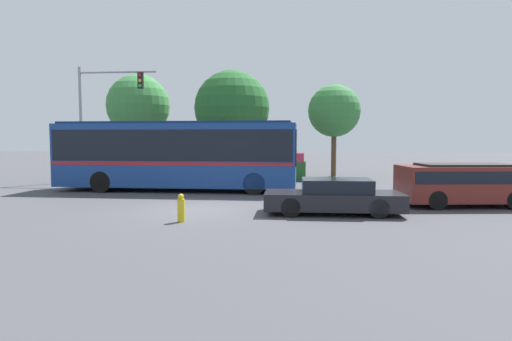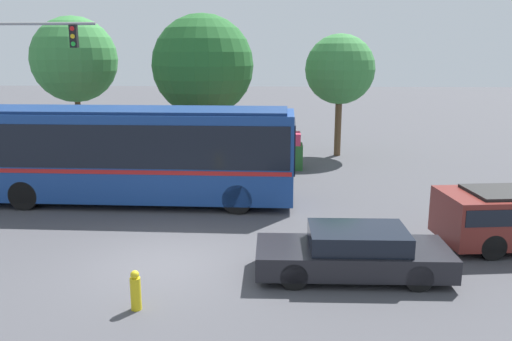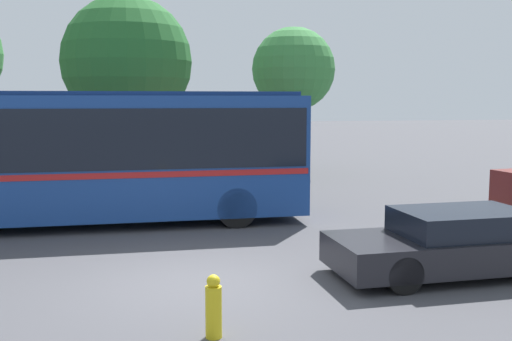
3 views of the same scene
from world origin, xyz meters
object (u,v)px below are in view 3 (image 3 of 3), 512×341
at_px(city_bus, 74,150).
at_px(street_tree_right, 293,70).
at_px(sedan_foreground, 457,243).
at_px(fire_hydrant, 213,308).
at_px(street_tree_centre, 127,62).

height_order(city_bus, street_tree_right, street_tree_right).
xyz_separation_m(sedan_foreground, fire_hydrant, (-4.71, -1.92, -0.16)).
bearing_deg(city_bus, fire_hydrant, -72.68).
relative_size(city_bus, sedan_foreground, 2.52).
distance_m(sedan_foreground, street_tree_centre, 15.97).
relative_size(city_bus, fire_hydrant, 13.44).
xyz_separation_m(sedan_foreground, street_tree_centre, (-5.66, 14.38, 4.00)).
distance_m(street_tree_centre, street_tree_right, 6.84).
bearing_deg(street_tree_centre, city_bus, -99.24).
bearing_deg(street_tree_centre, fire_hydrant, -86.64).
distance_m(sedan_foreground, fire_hydrant, 5.09).
xyz_separation_m(city_bus, street_tree_right, (8.20, 8.96, 2.47)).
height_order(sedan_foreground, street_tree_centre, street_tree_centre).
height_order(city_bus, fire_hydrant, city_bus).
relative_size(sedan_foreground, fire_hydrant, 5.32).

